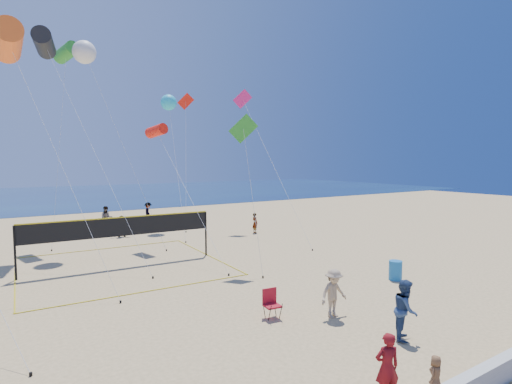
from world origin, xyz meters
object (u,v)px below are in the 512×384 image
trash_barrel (395,270)px  volleyball_net (121,232)px  camp_chair (271,302)px  woman (387,367)px

trash_barrel → volleyball_net: volleyball_net is taller
camp_chair → trash_barrel: (7.39, 0.54, -0.13)m
camp_chair → trash_barrel: bearing=10.4°
woman → trash_barrel: bearing=-122.2°
woman → volleyball_net: bearing=-61.6°
trash_barrel → volleyball_net: size_ratio=0.09×
camp_chair → volleyball_net: volleyball_net is taller
camp_chair → trash_barrel: camp_chair is taller
camp_chair → volleyball_net: (-2.62, 9.84, 1.23)m
woman → trash_barrel: 9.99m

